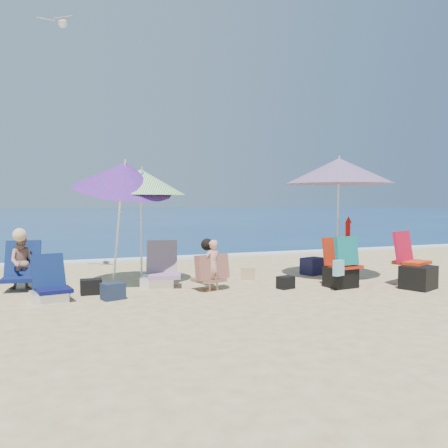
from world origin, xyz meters
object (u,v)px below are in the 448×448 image
object	(u,v)px
umbrella_turquoise	(339,171)
person_center	(211,266)
umbrella_striped	(141,182)
camp_chair_right	(341,269)
seagull	(62,23)
chair_navy	(50,289)
camp_chair_left	(415,271)
furled_umbrella	(348,245)
person_left	(23,261)
umbrella_blue	(124,176)
chair_rainbow	(160,274)

from	to	relation	value
umbrella_turquoise	person_center	distance (m)	3.09
umbrella_striped	person_center	distance (m)	1.97
camp_chair_right	seagull	distance (m)	6.78
seagull	chair_navy	bearing A→B (deg)	-98.72
person_center	camp_chair_left	bearing A→B (deg)	-16.66
furled_umbrella	person_left	distance (m)	5.88
umbrella_blue	person_center	bearing A→B (deg)	-32.02
furled_umbrella	chair_navy	size ratio (longest dim) A/B	1.74
umbrella_turquoise	camp_chair_right	distance (m)	1.93
camp_chair_left	person_center	xyz separation A→B (m)	(-3.38, 1.01, 0.13)
umbrella_turquoise	seagull	distance (m)	5.85
umbrella_striped	chair_rainbow	world-z (taller)	umbrella_striped
umbrella_striped	chair_navy	world-z (taller)	umbrella_striped
chair_navy	person_center	world-z (taller)	person_center
chair_rainbow	camp_chair_right	distance (m)	3.18
umbrella_striped	chair_navy	bearing A→B (deg)	-151.61
camp_chair_right	person_left	world-z (taller)	person_left
umbrella_turquoise	chair_navy	distance (m)	5.50
umbrella_turquoise	furled_umbrella	xyz separation A→B (m)	(0.19, -0.05, -1.40)
umbrella_blue	person_left	xyz separation A→B (m)	(-1.66, 0.37, -1.45)
person_left	seagull	world-z (taller)	seagull
umbrella_blue	chair_navy	distance (m)	2.26
camp_chair_left	seagull	world-z (taller)	seagull
umbrella_blue	furled_umbrella	xyz separation A→B (m)	(4.12, -0.70, -1.26)
chair_rainbow	camp_chair_left	distance (m)	4.45
umbrella_turquoise	umbrella_striped	xyz separation A→B (m)	(-3.62, 0.73, -0.23)
chair_rainbow	camp_chair_left	size ratio (longest dim) A/B	0.89
furled_umbrella	seagull	size ratio (longest dim) A/B	1.91
furled_umbrella	person_center	world-z (taller)	furled_umbrella
umbrella_striped	umbrella_turquoise	bearing A→B (deg)	-11.38
furled_umbrella	seagull	xyz separation A→B (m)	(-5.07, 1.79, 4.12)
person_left	seagull	bearing A→B (deg)	45.41
umbrella_blue	seagull	world-z (taller)	seagull
furled_umbrella	camp_chair_right	size ratio (longest dim) A/B	1.35
umbrella_striped	person_left	distance (m)	2.41
person_center	chair_navy	bearing A→B (deg)	178.18
chair_navy	chair_rainbow	bearing A→B (deg)	19.09
camp_chair_right	person_left	xyz separation A→B (m)	(-5.18, 1.72, 0.15)
umbrella_turquoise	camp_chair_right	size ratio (longest dim) A/B	2.60
umbrella_striped	seagull	world-z (taller)	seagull
umbrella_blue	chair_rainbow	size ratio (longest dim) A/B	2.72
camp_chair_right	seagull	bearing A→B (deg)	151.27
camp_chair_left	person_left	bearing A→B (deg)	160.87
umbrella_turquoise	umbrella_striped	distance (m)	3.70
chair_navy	seagull	xyz separation A→B (m)	(0.28, 1.84, 4.61)
umbrella_striped	chair_rainbow	distance (m)	1.66
furled_umbrella	seagull	distance (m)	6.77
chair_navy	person_center	xyz separation A→B (m)	(2.55, -0.08, 0.24)
umbrella_turquoise	chair_navy	bearing A→B (deg)	-178.85
umbrella_turquoise	umbrella_striped	world-z (taller)	umbrella_turquoise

